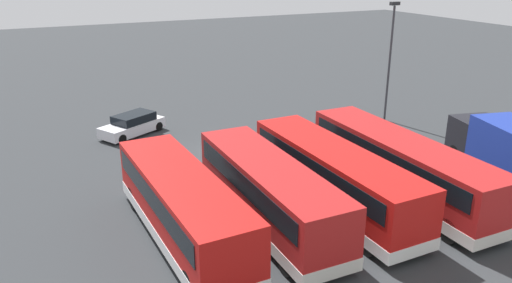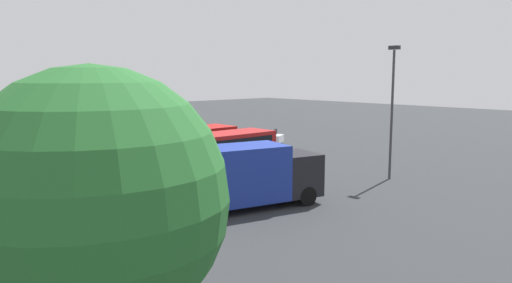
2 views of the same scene
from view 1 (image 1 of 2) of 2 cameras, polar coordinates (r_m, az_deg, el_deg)
ground_plane at (r=30.87m, az=-3.46°, el=-1.31°), size 140.00×140.00×0.00m
bus_single_deck_near_end at (r=25.91m, az=16.06°, el=-2.52°), size 2.72×12.02×2.95m
bus_single_deck_second at (r=23.91m, az=8.81°, el=-3.87°), size 2.76×11.14×2.95m
bus_single_deck_third at (r=22.11m, az=1.48°, el=-5.69°), size 2.67×10.37×2.95m
bus_single_deck_fourth at (r=21.12m, az=-8.36°, el=-7.22°), size 2.92×10.56×2.95m
box_truck_blue at (r=29.69m, az=26.84°, el=-0.90°), size 4.21×7.88×3.20m
car_hatchback_silver at (r=34.85m, az=-13.85°, el=1.87°), size 4.75×3.70×1.43m
lamp_post_tall at (r=37.18m, az=15.03°, el=9.63°), size 0.70×0.30×8.49m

